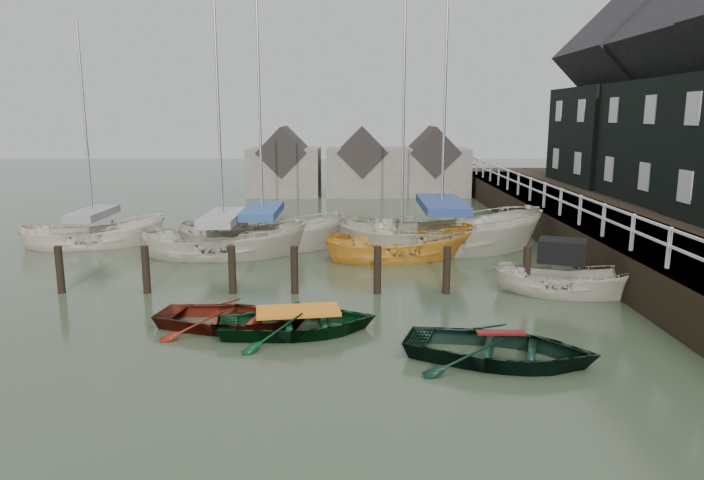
{
  "coord_description": "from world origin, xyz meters",
  "views": [
    {
      "loc": [
        0.55,
        -14.56,
        5.1
      ],
      "look_at": [
        0.46,
        3.91,
        1.4
      ],
      "focal_mm": 32.0,
      "sensor_mm": 36.0,
      "label": 1
    }
  ],
  "objects_px": {
    "sailboat_c": "(401,258)",
    "sailboat_d": "(441,249)",
    "rowboat_dkgreen": "(499,361)",
    "sailboat_a": "(224,254)",
    "motorboat": "(562,291)",
    "rowboat_red": "(232,327)",
    "sailboat_b": "(263,247)",
    "rowboat_green": "(298,332)",
    "sailboat_e": "(95,244)"
  },
  "relations": [
    {
      "from": "sailboat_a",
      "to": "sailboat_b",
      "type": "height_order",
      "value": "sailboat_b"
    },
    {
      "from": "rowboat_dkgreen",
      "to": "sailboat_e",
      "type": "distance_m",
      "value": 17.85
    },
    {
      "from": "sailboat_b",
      "to": "sailboat_e",
      "type": "relative_size",
      "value": 1.24
    },
    {
      "from": "sailboat_b",
      "to": "sailboat_d",
      "type": "bearing_deg",
      "value": -98.86
    },
    {
      "from": "sailboat_c",
      "to": "sailboat_d",
      "type": "distance_m",
      "value": 2.07
    },
    {
      "from": "motorboat",
      "to": "sailboat_a",
      "type": "xyz_separation_m",
      "value": [
        -10.8,
        5.05,
        -0.05
      ]
    },
    {
      "from": "rowboat_dkgreen",
      "to": "sailboat_b",
      "type": "height_order",
      "value": "sailboat_b"
    },
    {
      "from": "rowboat_dkgreen",
      "to": "sailboat_a",
      "type": "bearing_deg",
      "value": 55.31
    },
    {
      "from": "sailboat_d",
      "to": "sailboat_e",
      "type": "xyz_separation_m",
      "value": [
        -13.61,
        0.87,
        0.01
      ]
    },
    {
      "from": "rowboat_dkgreen",
      "to": "sailboat_c",
      "type": "bearing_deg",
      "value": 25.35
    },
    {
      "from": "rowboat_dkgreen",
      "to": "motorboat",
      "type": "distance_m",
      "value": 5.79
    },
    {
      "from": "sailboat_b",
      "to": "sailboat_c",
      "type": "height_order",
      "value": "sailboat_b"
    },
    {
      "from": "sailboat_c",
      "to": "sailboat_d",
      "type": "relative_size",
      "value": 0.82
    },
    {
      "from": "rowboat_red",
      "to": "sailboat_c",
      "type": "relative_size",
      "value": 0.33
    },
    {
      "from": "sailboat_b",
      "to": "sailboat_d",
      "type": "xyz_separation_m",
      "value": [
        6.83,
        -0.3,
        -0.0
      ]
    },
    {
      "from": "sailboat_b",
      "to": "sailboat_c",
      "type": "xyz_separation_m",
      "value": [
        5.22,
        -1.6,
        -0.04
      ]
    },
    {
      "from": "rowboat_red",
      "to": "sailboat_a",
      "type": "height_order",
      "value": "sailboat_a"
    },
    {
      "from": "sailboat_a",
      "to": "sailboat_e",
      "type": "height_order",
      "value": "sailboat_a"
    },
    {
      "from": "rowboat_green",
      "to": "sailboat_d",
      "type": "height_order",
      "value": "sailboat_d"
    },
    {
      "from": "sailboat_c",
      "to": "rowboat_red",
      "type": "bearing_deg",
      "value": 136.59
    },
    {
      "from": "sailboat_b",
      "to": "sailboat_c",
      "type": "bearing_deg",
      "value": -113.4
    },
    {
      "from": "sailboat_a",
      "to": "sailboat_c",
      "type": "height_order",
      "value": "sailboat_c"
    },
    {
      "from": "motorboat",
      "to": "sailboat_d",
      "type": "bearing_deg",
      "value": 45.07
    },
    {
      "from": "sailboat_a",
      "to": "sailboat_e",
      "type": "bearing_deg",
      "value": 67.8
    },
    {
      "from": "sailboat_a",
      "to": "motorboat",
      "type": "bearing_deg",
      "value": -119.46
    },
    {
      "from": "sailboat_d",
      "to": "rowboat_dkgreen",
      "type": "bearing_deg",
      "value": 173.76
    },
    {
      "from": "rowboat_dkgreen",
      "to": "sailboat_c",
      "type": "height_order",
      "value": "sailboat_c"
    },
    {
      "from": "rowboat_red",
      "to": "sailboat_d",
      "type": "xyz_separation_m",
      "value": [
        6.28,
        8.85,
        0.06
      ]
    },
    {
      "from": "sailboat_d",
      "to": "sailboat_e",
      "type": "height_order",
      "value": "sailboat_d"
    },
    {
      "from": "rowboat_green",
      "to": "rowboat_dkgreen",
      "type": "relative_size",
      "value": 0.95
    },
    {
      "from": "motorboat",
      "to": "rowboat_red",
      "type": "bearing_deg",
      "value": 128.63
    },
    {
      "from": "rowboat_red",
      "to": "sailboat_a",
      "type": "xyz_separation_m",
      "value": [
        -1.83,
        7.96,
        0.06
      ]
    },
    {
      "from": "rowboat_green",
      "to": "sailboat_a",
      "type": "xyz_separation_m",
      "value": [
        -3.48,
        8.31,
        0.06
      ]
    },
    {
      "from": "sailboat_a",
      "to": "rowboat_green",
      "type": "bearing_deg",
      "value": -161.69
    },
    {
      "from": "sailboat_c",
      "to": "sailboat_d",
      "type": "xyz_separation_m",
      "value": [
        1.6,
        1.3,
        0.04
      ]
    },
    {
      "from": "rowboat_green",
      "to": "rowboat_dkgreen",
      "type": "height_order",
      "value": "rowboat_dkgreen"
    },
    {
      "from": "rowboat_red",
      "to": "sailboat_b",
      "type": "relative_size",
      "value": 0.31
    },
    {
      "from": "motorboat",
      "to": "sailboat_e",
      "type": "distance_m",
      "value": 17.67
    },
    {
      "from": "sailboat_a",
      "to": "sailboat_d",
      "type": "bearing_deg",
      "value": -88.11
    },
    {
      "from": "rowboat_dkgreen",
      "to": "rowboat_red",
      "type": "bearing_deg",
      "value": 88.13
    },
    {
      "from": "rowboat_red",
      "to": "sailboat_d",
      "type": "distance_m",
      "value": 10.85
    },
    {
      "from": "sailboat_b",
      "to": "sailboat_a",
      "type": "bearing_deg",
      "value": 126.67
    },
    {
      "from": "sailboat_a",
      "to": "rowboat_dkgreen",
      "type": "bearing_deg",
      "value": -146.32
    },
    {
      "from": "rowboat_red",
      "to": "rowboat_green",
      "type": "height_order",
      "value": "rowboat_green"
    },
    {
      "from": "sailboat_b",
      "to": "sailboat_e",
      "type": "distance_m",
      "value": 6.8
    },
    {
      "from": "sailboat_a",
      "to": "sailboat_b",
      "type": "xyz_separation_m",
      "value": [
        1.28,
        1.19,
        0.0
      ]
    },
    {
      "from": "rowboat_red",
      "to": "sailboat_b",
      "type": "height_order",
      "value": "sailboat_b"
    },
    {
      "from": "rowboat_red",
      "to": "sailboat_e",
      "type": "distance_m",
      "value": 12.17
    },
    {
      "from": "rowboat_red",
      "to": "rowboat_dkgreen",
      "type": "distance_m",
      "value": 6.4
    },
    {
      "from": "rowboat_green",
      "to": "sailboat_a",
      "type": "relative_size",
      "value": 0.36
    }
  ]
}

